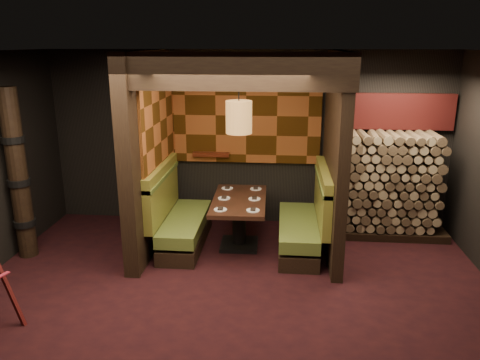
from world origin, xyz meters
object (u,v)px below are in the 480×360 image
at_px(pendant_lamp, 239,117).
at_px(totem_column, 18,176).
at_px(booth_bench_left, 178,220).
at_px(booth_bench_right, 305,224).
at_px(firewood_stack, 392,185).
at_px(dining_table, 239,214).

distance_m(pendant_lamp, totem_column, 3.15).
bearing_deg(booth_bench_left, booth_bench_right, 0.00).
bearing_deg(firewood_stack, booth_bench_right, -152.65).
distance_m(booth_bench_left, booth_bench_right, 1.89).
height_order(booth_bench_left, booth_bench_right, same).
bearing_deg(booth_bench_left, pendant_lamp, -1.95).
xyz_separation_m(pendant_lamp, totem_column, (-3.01, -0.52, -0.78)).
bearing_deg(booth_bench_right, pendant_lamp, -178.17).
height_order(booth_bench_left, firewood_stack, firewood_stack).
relative_size(booth_bench_left, totem_column, 0.67).
distance_m(booth_bench_right, firewood_stack, 1.58).
bearing_deg(booth_bench_right, totem_column, -172.14).
xyz_separation_m(booth_bench_right, dining_table, (-0.98, 0.02, 0.12)).
distance_m(booth_bench_left, firewood_stack, 3.35).
bearing_deg(totem_column, dining_table, 10.72).
xyz_separation_m(booth_bench_right, pendant_lamp, (-0.98, -0.03, 1.56)).
xyz_separation_m(booth_bench_right, firewood_stack, (1.35, 0.70, 0.42)).
relative_size(booth_bench_left, firewood_stack, 0.92).
bearing_deg(pendant_lamp, firewood_stack, 17.43).
distance_m(booth_bench_left, dining_table, 0.92).
distance_m(dining_table, firewood_stack, 2.45).
bearing_deg(pendant_lamp, dining_table, 90.00).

